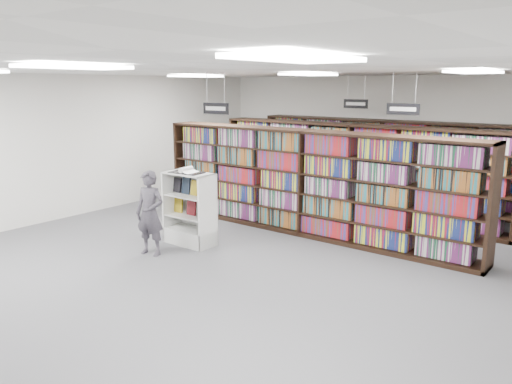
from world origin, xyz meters
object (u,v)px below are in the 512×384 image
Objects in this scene: endcap_display at (191,220)px; shopper at (150,213)px; open_book at (186,171)px; bookshelf_row_near at (307,183)px.

shopper reaches higher than endcap_display.
open_book is 1.05m from shopper.
open_book is at bearing 66.97° from shopper.
endcap_display is at bearing 67.14° from shopper.
shopper is (-0.12, -0.89, 0.29)m from endcap_display.
open_book is (-0.01, -0.08, 0.94)m from endcap_display.
bookshelf_row_near is at bearing 49.92° from open_book.
bookshelf_row_near is 10.79× the size of open_book.
endcap_display is (-1.37, -1.89, -0.59)m from bookshelf_row_near.
bookshelf_row_near is at bearing 46.55° from shopper.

